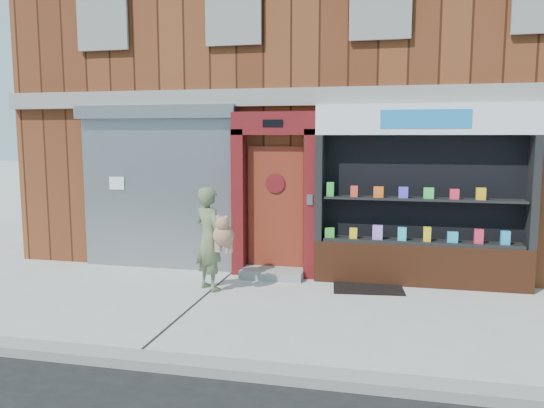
% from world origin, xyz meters
% --- Properties ---
extents(ground, '(80.00, 80.00, 0.00)m').
position_xyz_m(ground, '(0.00, 0.00, 0.00)').
color(ground, '#9E9E99').
rests_on(ground, ground).
extents(curb, '(60.00, 0.30, 0.12)m').
position_xyz_m(curb, '(0.00, -2.15, 0.06)').
color(curb, gray).
rests_on(curb, ground).
extents(building, '(12.00, 8.16, 8.00)m').
position_xyz_m(building, '(-0.00, 5.99, 4.00)').
color(building, '#552613').
rests_on(building, ground).
extents(shutter_bay, '(3.10, 0.30, 3.04)m').
position_xyz_m(shutter_bay, '(-3.00, 1.93, 1.72)').
color(shutter_bay, gray).
rests_on(shutter_bay, ground).
extents(red_door_bay, '(1.52, 0.58, 2.90)m').
position_xyz_m(red_door_bay, '(-0.75, 1.86, 1.46)').
color(red_door_bay, '#560E11').
rests_on(red_door_bay, ground).
extents(pharmacy_bay, '(3.50, 0.41, 3.00)m').
position_xyz_m(pharmacy_bay, '(1.75, 1.81, 1.37)').
color(pharmacy_bay, '#582914').
rests_on(pharmacy_bay, ground).
extents(woman, '(0.83, 0.69, 1.68)m').
position_xyz_m(woman, '(-1.56, 0.75, 0.86)').
color(woman, '#5B6B46').
rests_on(woman, ground).
extents(doormat, '(1.20, 0.90, 0.03)m').
position_xyz_m(doormat, '(0.92, 1.40, 0.01)').
color(doormat, black).
rests_on(doormat, ground).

